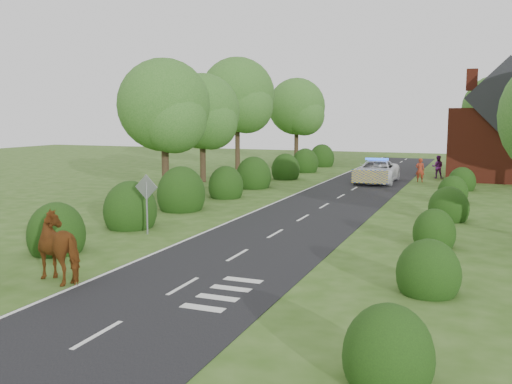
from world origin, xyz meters
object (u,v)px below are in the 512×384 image
at_px(cow, 64,252).
at_px(police_van, 377,171).
at_px(road_sign, 147,195).
at_px(pedestrian_red, 420,170).
at_px(pedestrian_purple, 438,167).

xyz_separation_m(cow, police_van, (4.45, 28.82, -0.03)).
bearing_deg(police_van, road_sign, -105.59).
distance_m(road_sign, pedestrian_red, 25.31).
height_order(cow, pedestrian_red, pedestrian_red).
bearing_deg(pedestrian_red, police_van, 25.51).
distance_m(cow, pedestrian_purple, 34.69).
bearing_deg(road_sign, police_van, 75.41).
xyz_separation_m(police_van, pedestrian_purple, (3.99, 4.83, 0.07)).
bearing_deg(police_van, pedestrian_purple, 49.43).
distance_m(police_van, pedestrian_red, 3.37).
bearing_deg(road_sign, pedestrian_purple, 70.12).
bearing_deg(pedestrian_red, cow, 73.22).
distance_m(cow, police_van, 29.16).
height_order(road_sign, pedestrian_purple, road_sign).
height_order(cow, police_van, police_van).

